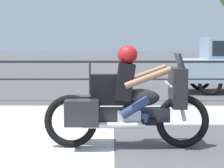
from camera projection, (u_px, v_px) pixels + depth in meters
ground_plane at (69, 156)px, 5.96m from camera, size 120.00×120.00×0.00m
sidewalk_band at (84, 114)px, 9.34m from camera, size 44.00×2.40×0.01m
crosswalk_band at (6, 160)px, 5.76m from camera, size 2.81×6.00×0.01m
fence_railing at (88, 69)px, 11.19m from camera, size 36.00×0.05×1.06m
motorcycle at (124, 102)px, 6.38m from camera, size 2.43×0.76×1.51m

